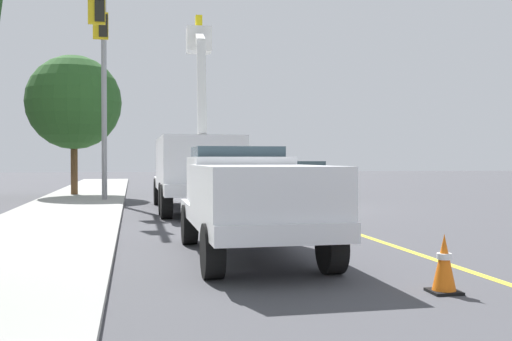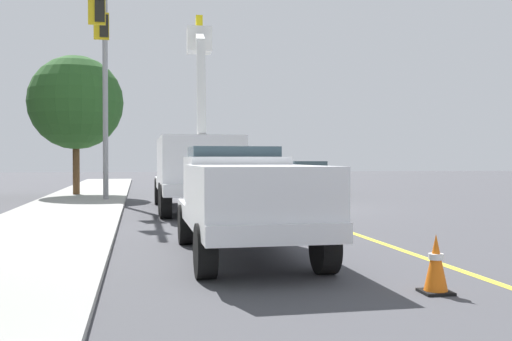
{
  "view_description": "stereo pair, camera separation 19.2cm",
  "coord_description": "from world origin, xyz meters",
  "px_view_note": "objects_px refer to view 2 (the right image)",
  "views": [
    {
      "loc": [
        -21.17,
        4.44,
        1.81
      ],
      "look_at": [
        -0.78,
        1.05,
        1.4
      ],
      "focal_mm": 41.64,
      "sensor_mm": 36.0,
      "label": 1
    },
    {
      "loc": [
        -21.2,
        4.25,
        1.81
      ],
      "look_at": [
        -0.78,
        1.05,
        1.4
      ],
      "focal_mm": 41.64,
      "sensor_mm": 36.0,
      "label": 2
    }
  ],
  "objects_px": {
    "service_pickup_truck": "(246,196)",
    "traffic_signal_mast": "(103,61)",
    "traffic_cone_mid_front": "(268,209)",
    "passing_minivan": "(302,175)",
    "traffic_cone_mid_rear": "(232,192)",
    "traffic_cone_leading": "(436,264)",
    "utility_bucket_truck": "(194,164)"
  },
  "relations": [
    {
      "from": "service_pickup_truck",
      "to": "traffic_cone_mid_front",
      "type": "height_order",
      "value": "service_pickup_truck"
    },
    {
      "from": "traffic_cone_mid_front",
      "to": "traffic_cone_mid_rear",
      "type": "distance_m",
      "value": 8.61
    },
    {
      "from": "passing_minivan",
      "to": "traffic_signal_mast",
      "type": "bearing_deg",
      "value": 122.8
    },
    {
      "from": "passing_minivan",
      "to": "traffic_cone_mid_rear",
      "type": "relative_size",
      "value": 6.85
    },
    {
      "from": "utility_bucket_truck",
      "to": "traffic_cone_mid_rear",
      "type": "bearing_deg",
      "value": -22.96
    },
    {
      "from": "utility_bucket_truck",
      "to": "traffic_cone_mid_front",
      "type": "bearing_deg",
      "value": -155.45
    },
    {
      "from": "traffic_cone_leading",
      "to": "traffic_signal_mast",
      "type": "xyz_separation_m",
      "value": [
        16.15,
        5.9,
        5.19
      ]
    },
    {
      "from": "utility_bucket_truck",
      "to": "traffic_cone_mid_rear",
      "type": "relative_size",
      "value": 11.65
    },
    {
      "from": "traffic_cone_mid_front",
      "to": "traffic_signal_mast",
      "type": "relative_size",
      "value": 0.09
    },
    {
      "from": "traffic_cone_leading",
      "to": "traffic_cone_mid_rear",
      "type": "xyz_separation_m",
      "value": [
        18.01,
        0.67,
        -0.05
      ]
    },
    {
      "from": "service_pickup_truck",
      "to": "traffic_cone_mid_front",
      "type": "relative_size",
      "value": 7.74
    },
    {
      "from": "traffic_cone_mid_front",
      "to": "passing_minivan",
      "type": "bearing_deg",
      "value": -17.56
    },
    {
      "from": "passing_minivan",
      "to": "traffic_cone_mid_front",
      "type": "xyz_separation_m",
      "value": [
        -12.75,
        4.03,
        -0.61
      ]
    },
    {
      "from": "traffic_cone_mid_front",
      "to": "traffic_signal_mast",
      "type": "height_order",
      "value": "traffic_signal_mast"
    },
    {
      "from": "utility_bucket_truck",
      "to": "traffic_cone_leading",
      "type": "relative_size",
      "value": 10.33
    },
    {
      "from": "traffic_cone_leading",
      "to": "traffic_cone_mid_front",
      "type": "bearing_deg",
      "value": 3.81
    },
    {
      "from": "passing_minivan",
      "to": "traffic_cone_leading",
      "type": "bearing_deg",
      "value": 171.25
    },
    {
      "from": "traffic_cone_mid_front",
      "to": "traffic_signal_mast",
      "type": "xyz_separation_m",
      "value": [
        6.75,
        5.28,
        5.22
      ]
    },
    {
      "from": "traffic_cone_leading",
      "to": "traffic_signal_mast",
      "type": "distance_m",
      "value": 17.96
    },
    {
      "from": "utility_bucket_truck",
      "to": "traffic_cone_mid_front",
      "type": "xyz_separation_m",
      "value": [
        -4.19,
        -1.92,
        -1.25
      ]
    },
    {
      "from": "traffic_cone_mid_rear",
      "to": "traffic_signal_mast",
      "type": "bearing_deg",
      "value": 109.55
    },
    {
      "from": "traffic_cone_mid_rear",
      "to": "passing_minivan",
      "type": "bearing_deg",
      "value": -44.56
    },
    {
      "from": "utility_bucket_truck",
      "to": "traffic_signal_mast",
      "type": "height_order",
      "value": "traffic_signal_mast"
    },
    {
      "from": "service_pickup_truck",
      "to": "traffic_signal_mast",
      "type": "xyz_separation_m",
      "value": [
        12.83,
        3.78,
        4.46
      ]
    },
    {
      "from": "traffic_signal_mast",
      "to": "traffic_cone_mid_front",
      "type": "bearing_deg",
      "value": -141.98
    },
    {
      "from": "passing_minivan",
      "to": "utility_bucket_truck",
      "type": "bearing_deg",
      "value": 145.19
    },
    {
      "from": "service_pickup_truck",
      "to": "passing_minivan",
      "type": "distance_m",
      "value": 19.63
    },
    {
      "from": "utility_bucket_truck",
      "to": "service_pickup_truck",
      "type": "bearing_deg",
      "value": -177.68
    },
    {
      "from": "traffic_cone_leading",
      "to": "traffic_cone_mid_front",
      "type": "xyz_separation_m",
      "value": [
        9.4,
        0.63,
        -0.03
      ]
    },
    {
      "from": "traffic_signal_mast",
      "to": "service_pickup_truck",
      "type": "bearing_deg",
      "value": -163.59
    },
    {
      "from": "traffic_cone_mid_front",
      "to": "traffic_cone_mid_rear",
      "type": "xyz_separation_m",
      "value": [
        8.61,
        0.05,
        -0.01
      ]
    },
    {
      "from": "service_pickup_truck",
      "to": "traffic_cone_mid_rear",
      "type": "relative_size",
      "value": 7.98
    }
  ]
}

